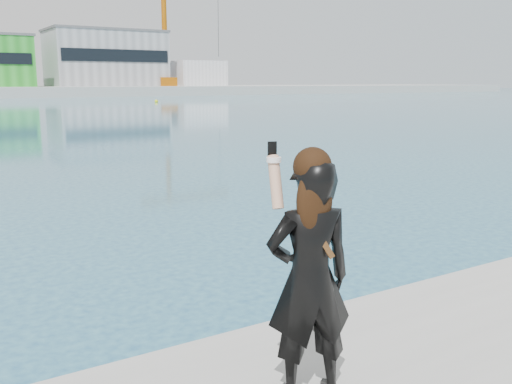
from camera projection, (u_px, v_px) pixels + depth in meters
warehouse_grey_right at (106, 58)px, 130.03m from camera, size 25.50×15.35×12.50m
ancillary_shed at (197, 73)px, 140.52m from camera, size 12.00×10.00×6.00m
dock_crane at (169, 28)px, 130.68m from camera, size 23.00×4.00×24.00m
flagpole_right at (30, 64)px, 115.19m from camera, size 1.28×0.16×8.00m
buoy_near at (156, 102)px, 84.82m from camera, size 0.50×0.50×0.50m
woman at (309, 272)px, 3.97m from camera, size 0.72×0.57×1.82m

